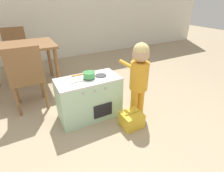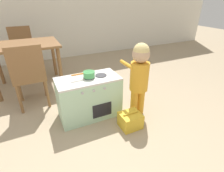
{
  "view_description": "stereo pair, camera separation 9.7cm",
  "coord_description": "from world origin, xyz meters",
  "px_view_note": "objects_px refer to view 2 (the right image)",
  "views": [
    {
      "loc": [
        -0.39,
        -0.96,
        1.37
      ],
      "look_at": [
        0.52,
        0.71,
        0.39
      ],
      "focal_mm": 28.0,
      "sensor_mm": 36.0,
      "label": 1
    },
    {
      "loc": [
        -0.3,
        -1.0,
        1.37
      ],
      "look_at": [
        0.52,
        0.71,
        0.39
      ],
      "focal_mm": 28.0,
      "sensor_mm": 36.0,
      "label": 2
    }
  ],
  "objects_px": {
    "dining_chair_far": "(23,49)",
    "play_kitchen": "(89,97)",
    "toy_basket": "(130,120)",
    "toy_pot": "(89,74)",
    "dining_chair_near": "(29,76)",
    "child_figure": "(139,72)",
    "dining_table": "(25,50)"
  },
  "relations": [
    {
      "from": "dining_table",
      "to": "child_figure",
      "type": "bearing_deg",
      "value": -50.7
    },
    {
      "from": "toy_basket",
      "to": "toy_pot",
      "type": "bearing_deg",
      "value": 128.18
    },
    {
      "from": "toy_pot",
      "to": "dining_table",
      "type": "bearing_deg",
      "value": 117.84
    },
    {
      "from": "toy_basket",
      "to": "dining_chair_near",
      "type": "bearing_deg",
      "value": 135.82
    },
    {
      "from": "toy_pot",
      "to": "dining_table",
      "type": "relative_size",
      "value": 0.27
    },
    {
      "from": "play_kitchen",
      "to": "toy_basket",
      "type": "height_order",
      "value": "play_kitchen"
    },
    {
      "from": "toy_pot",
      "to": "dining_chair_near",
      "type": "xyz_separation_m",
      "value": [
        -0.63,
        0.51,
        -0.1
      ]
    },
    {
      "from": "dining_chair_far",
      "to": "toy_basket",
      "type": "bearing_deg",
      "value": 113.42
    },
    {
      "from": "toy_pot",
      "to": "toy_basket",
      "type": "relative_size",
      "value": 1.15
    },
    {
      "from": "dining_table",
      "to": "toy_pot",
      "type": "bearing_deg",
      "value": -62.16
    },
    {
      "from": "play_kitchen",
      "to": "toy_pot",
      "type": "height_order",
      "value": "toy_pot"
    },
    {
      "from": "dining_chair_near",
      "to": "play_kitchen",
      "type": "bearing_deg",
      "value": -39.77
    },
    {
      "from": "play_kitchen",
      "to": "toy_basket",
      "type": "xyz_separation_m",
      "value": [
        0.35,
        -0.42,
        -0.17
      ]
    },
    {
      "from": "toy_pot",
      "to": "toy_basket",
      "type": "xyz_separation_m",
      "value": [
        0.33,
        -0.42,
        -0.48
      ]
    },
    {
      "from": "dining_table",
      "to": "toy_basket",
      "type": "bearing_deg",
      "value": -59.23
    },
    {
      "from": "dining_chair_near",
      "to": "toy_basket",
      "type": "bearing_deg",
      "value": -44.18
    },
    {
      "from": "dining_chair_far",
      "to": "play_kitchen",
      "type": "bearing_deg",
      "value": 109.15
    },
    {
      "from": "toy_pot",
      "to": "toy_basket",
      "type": "height_order",
      "value": "toy_pot"
    },
    {
      "from": "play_kitchen",
      "to": "child_figure",
      "type": "distance_m",
      "value": 0.68
    },
    {
      "from": "toy_basket",
      "to": "dining_chair_near",
      "type": "height_order",
      "value": "dining_chair_near"
    },
    {
      "from": "toy_pot",
      "to": "dining_chair_near",
      "type": "distance_m",
      "value": 0.82
    },
    {
      "from": "toy_pot",
      "to": "toy_basket",
      "type": "distance_m",
      "value": 0.72
    },
    {
      "from": "dining_table",
      "to": "dining_chair_far",
      "type": "relative_size",
      "value": 1.17
    },
    {
      "from": "dining_chair_near",
      "to": "dining_chair_far",
      "type": "bearing_deg",
      "value": 91.93
    },
    {
      "from": "child_figure",
      "to": "dining_table",
      "type": "height_order",
      "value": "child_figure"
    },
    {
      "from": "child_figure",
      "to": "toy_basket",
      "type": "height_order",
      "value": "child_figure"
    },
    {
      "from": "toy_pot",
      "to": "dining_chair_far",
      "type": "distance_m",
      "value": 2.03
    },
    {
      "from": "play_kitchen",
      "to": "dining_chair_near",
      "type": "height_order",
      "value": "dining_chair_near"
    },
    {
      "from": "child_figure",
      "to": "dining_table",
      "type": "xyz_separation_m",
      "value": [
        -1.17,
        1.43,
        0.04
      ]
    },
    {
      "from": "dining_chair_near",
      "to": "dining_chair_far",
      "type": "relative_size",
      "value": 1.0
    },
    {
      "from": "toy_basket",
      "to": "dining_table",
      "type": "xyz_separation_m",
      "value": [
        -0.97,
        1.62,
        0.53
      ]
    },
    {
      "from": "dining_chair_far",
      "to": "child_figure",
      "type": "bearing_deg",
      "value": 119.6
    }
  ]
}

